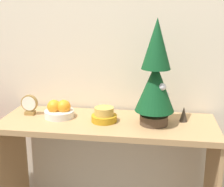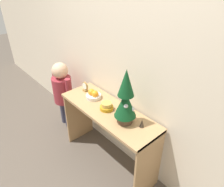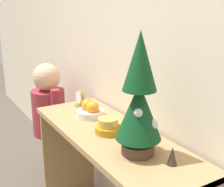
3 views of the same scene
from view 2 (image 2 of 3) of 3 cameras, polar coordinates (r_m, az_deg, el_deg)
name	(u,v)px [view 2 (image 2 of 3)]	position (r m, az deg, el deg)	size (l,w,h in m)	color
ground_plane	(95,169)	(2.61, -4.36, -19.10)	(12.00, 12.00, 0.00)	brown
back_wall	(127,55)	(2.09, 4.05, 9.98)	(7.00, 0.05, 2.50)	beige
console_table	(108,123)	(2.30, -0.96, -7.64)	(1.15, 0.40, 0.73)	tan
mini_tree	(126,99)	(1.90, 3.58, -1.33)	(0.20, 0.20, 0.54)	#4C3828
fruit_bowl	(93,95)	(2.36, -4.88, -0.33)	(0.16, 0.16, 0.10)	silver
singing_bowl	(107,106)	(2.18, -1.43, -3.40)	(0.13, 0.13, 0.08)	#B78419
desk_clock	(85,87)	(2.48, -7.06, 1.78)	(0.09, 0.04, 0.11)	olive
figurine	(142,123)	(1.98, 7.81, -7.72)	(0.04, 0.04, 0.08)	#382D23
child_figure	(62,89)	(2.92, -12.82, 1.15)	(0.39, 0.25, 0.94)	#38384C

